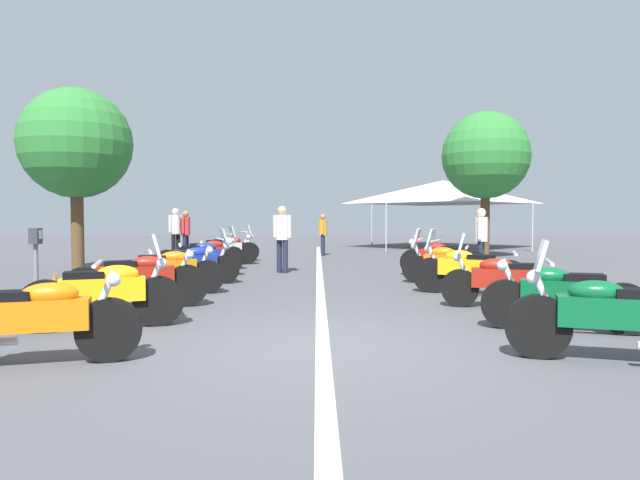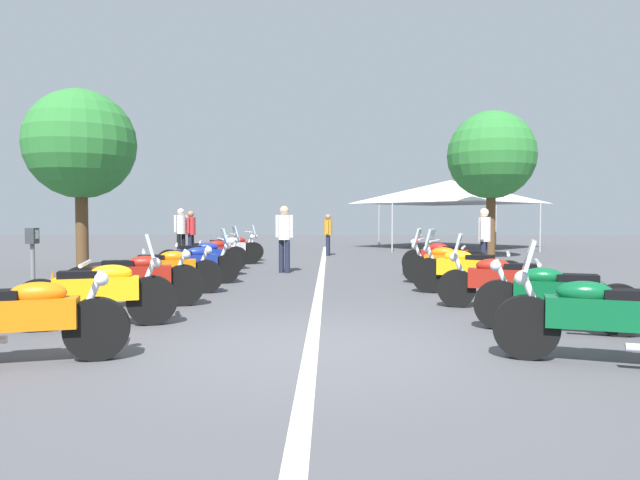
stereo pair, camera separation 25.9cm
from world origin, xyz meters
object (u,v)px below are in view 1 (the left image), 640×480
object	(u,v)px
traffic_cone_1	(55,291)
bystander_4	(481,235)
motorcycle_left_row_3	(166,270)
motorcycle_right_row_4	(449,263)
event_tent	(443,192)
motorcycle_left_row_6	(209,253)
roadside_tree_0	(486,156)
motorcycle_right_row_3	(467,269)
motorcycle_left_row_2	(137,279)
motorcycle_left_row_4	(191,263)
bystander_2	(186,231)
bystander_1	(176,229)
motorcycle_left_row_8	(228,247)
bystander_3	(323,232)
parking_meter	(36,256)
motorcycle_right_row_1	(562,296)
motorcycle_right_row_2	(506,280)
motorcycle_right_row_5	(442,258)
motorcycle_left_row_1	(106,292)
motorcycle_left_row_5	(199,257)
motorcycle_left_row_7	(223,249)
motorcycle_left_row_0	(32,320)
motorcycle_right_row_0	(612,316)
roadside_tree_1	(76,144)
bystander_0	(282,234)

from	to	relation	value
traffic_cone_1	bystander_4	world-z (taller)	bystander_4
motorcycle_left_row_3	motorcycle_right_row_4	size ratio (longest dim) A/B	1.06
motorcycle_right_row_4	event_tent	size ratio (longest dim) A/B	0.30
motorcycle_left_row_6	roadside_tree_0	bearing A→B (deg)	3.75
motorcycle_right_row_3	roadside_tree_0	size ratio (longest dim) A/B	0.38
motorcycle_left_row_2	motorcycle_right_row_3	bearing A→B (deg)	0.43
motorcycle_left_row_4	bystander_2	xyz separation A→B (m)	(7.70, 1.93, 0.52)
bystander_1	roadside_tree_0	bearing A→B (deg)	-134.43
motorcycle_left_row_8	traffic_cone_1	xyz separation A→B (m)	(-9.69, 1.15, -0.17)
motorcycle_right_row_4	bystander_3	bearing A→B (deg)	-54.36
parking_meter	motorcycle_left_row_2	bearing A→B (deg)	40.36
motorcycle_right_row_1	motorcycle_left_row_8	bearing A→B (deg)	-45.22
bystander_2	traffic_cone_1	bearing A→B (deg)	-77.37
motorcycle_right_row_2	motorcycle_right_row_5	xyz separation A→B (m)	(4.84, -0.08, 0.00)
motorcycle_left_row_2	motorcycle_right_row_4	bearing A→B (deg)	14.62
motorcycle_left_row_1	motorcycle_left_row_5	world-z (taller)	motorcycle_left_row_1
motorcycle_left_row_7	motorcycle_left_row_5	bearing A→B (deg)	-112.13
parking_meter	motorcycle_left_row_7	bearing A→B (deg)	79.41
traffic_cone_1	motorcycle_left_row_0	bearing A→B (deg)	-157.95
motorcycle_left_row_7	event_tent	bearing A→B (deg)	25.38
motorcycle_left_row_0	motorcycle_left_row_1	xyz separation A→B (m)	(1.82, -0.01, 0.02)
motorcycle_left_row_7	motorcycle_right_row_3	bearing A→B (deg)	-70.79
motorcycle_left_row_1	motorcycle_right_row_3	xyz separation A→B (m)	(3.17, -5.53, 0.00)
motorcycle_right_row_3	roadside_tree_0	distance (m)	10.12
motorcycle_left_row_5	motorcycle_left_row_8	bearing A→B (deg)	73.62
motorcycle_right_row_0	roadside_tree_0	xyz separation A→B (m)	(14.03, -2.98, 3.11)
motorcycle_left_row_1	bystander_2	xyz separation A→B (m)	(12.38, 1.89, 0.51)
motorcycle_left_row_8	bystander_4	distance (m)	8.24
bystander_2	motorcycle_left_row_1	bearing A→B (deg)	-71.56
motorcycle_right_row_3	event_tent	xyz separation A→B (m)	(16.05, -3.17, 2.17)
bystander_4	traffic_cone_1	bearing A→B (deg)	-118.84
roadside_tree_1	motorcycle_right_row_3	bearing A→B (deg)	-115.44
bystander_0	bystander_1	distance (m)	6.31
motorcycle_left_row_0	bystander_4	size ratio (longest dim) A/B	1.20
motorcycle_left_row_4	motorcycle_left_row_5	xyz separation A→B (m)	(1.76, 0.20, 0.00)
motorcycle_left_row_0	parking_meter	world-z (taller)	parking_meter
motorcycle_left_row_0	bystander_4	distance (m)	11.26
motorcycle_right_row_2	parking_meter	bearing A→B (deg)	24.90
traffic_cone_1	bystander_3	size ratio (longest dim) A/B	0.39
motorcycle_left_row_7	motorcycle_right_row_0	bearing A→B (deg)	-84.94
motorcycle_left_row_5	motorcycle_left_row_4	bearing A→B (deg)	-100.16
motorcycle_right_row_2	traffic_cone_1	bearing A→B (deg)	17.66
motorcycle_left_row_0	bystander_2	size ratio (longest dim) A/B	1.20
motorcycle_left_row_8	bystander_4	size ratio (longest dim) A/B	1.23
motorcycle_right_row_5	bystander_0	distance (m)	4.09
motorcycle_left_row_8	motorcycle_right_row_2	xyz separation A→B (m)	(-9.58, -5.90, -0.00)
motorcycle_left_row_2	motorcycle_left_row_7	bearing A→B (deg)	75.36
motorcycle_left_row_4	motorcycle_left_row_8	size ratio (longest dim) A/B	0.99
motorcycle_left_row_1	bystander_2	world-z (taller)	bystander_2
motorcycle_left_row_6	motorcycle_right_row_5	world-z (taller)	motorcycle_left_row_6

